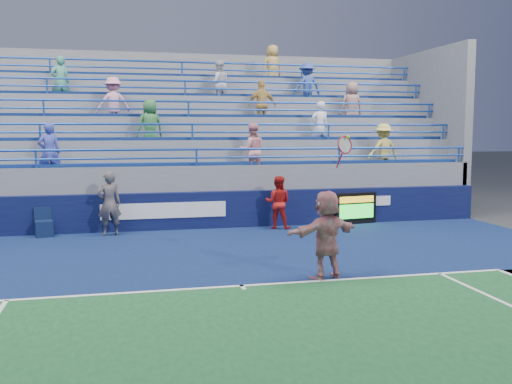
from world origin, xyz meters
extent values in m
plane|color=#333538|center=(0.00, 0.00, 0.00)|extent=(120.00, 120.00, 0.00)
cube|color=#0E1C47|center=(0.00, 2.20, 0.01)|extent=(18.00, 8.40, 0.02)
cube|color=white|center=(0.00, 0.00, 0.02)|extent=(11.00, 0.10, 0.01)
cube|color=white|center=(0.00, -0.10, 0.02)|extent=(0.08, 0.30, 0.01)
cube|color=#090E36|center=(0.00, 6.50, 0.55)|extent=(18.00, 0.30, 1.10)
cube|color=white|center=(-1.00, 6.34, 0.60)|extent=(3.60, 0.02, 0.45)
cube|color=white|center=(5.20, 6.34, 0.70)|extent=(1.80, 0.02, 0.30)
cube|color=slate|center=(0.00, 9.45, 0.55)|extent=(18.00, 5.60, 1.10)
cube|color=slate|center=(0.00, 9.45, 0.93)|extent=(18.00, 5.60, 1.85)
cube|color=navy|center=(0.00, 7.10, 1.90)|extent=(17.40, 0.45, 0.10)
cylinder|color=#204FB0|center=(0.00, 6.70, 2.35)|extent=(18.00, 0.07, 0.07)
cube|color=slate|center=(0.00, 9.95, 1.30)|extent=(18.00, 4.60, 2.60)
cube|color=navy|center=(0.00, 8.10, 2.65)|extent=(17.40, 0.45, 0.10)
cylinder|color=#204FB0|center=(0.00, 7.70, 3.10)|extent=(18.00, 0.07, 0.07)
cube|color=slate|center=(0.00, 10.45, 1.68)|extent=(18.00, 3.60, 3.35)
cube|color=navy|center=(0.00, 9.10, 3.40)|extent=(17.40, 0.45, 0.10)
cylinder|color=#204FB0|center=(0.00, 8.70, 3.85)|extent=(18.00, 0.07, 0.07)
cube|color=slate|center=(0.00, 10.95, 2.05)|extent=(18.00, 2.60, 4.10)
cube|color=navy|center=(0.00, 10.10, 4.15)|extent=(17.40, 0.45, 0.10)
cylinder|color=#204FB0|center=(0.00, 9.70, 4.60)|extent=(18.00, 0.07, 0.07)
cube|color=slate|center=(0.00, 11.45, 2.42)|extent=(18.00, 1.60, 4.85)
cube|color=navy|center=(0.00, 11.10, 4.90)|extent=(17.40, 0.45, 0.10)
cylinder|color=#204FB0|center=(0.00, 10.70, 5.35)|extent=(18.00, 0.07, 0.07)
imported|color=#3854A8|center=(4.52, 10.10, 4.53)|extent=(1.20, 0.82, 1.70)
imported|color=#489E7B|center=(-4.12, 10.10, 4.53)|extent=(0.71, 0.57, 1.70)
imported|color=#36783C|center=(-1.28, 8.10, 3.03)|extent=(0.95, 0.76, 1.70)
imported|color=#E1CB57|center=(6.18, 7.10, 2.28)|extent=(1.19, 0.81, 1.70)
imported|color=#DDAB56|center=(3.46, 11.10, 5.28)|extent=(0.95, 0.75, 1.70)
imported|color=pink|center=(1.78, 7.10, 2.28)|extent=(0.84, 0.66, 1.70)
imported|color=silver|center=(1.23, 10.10, 4.53)|extent=(0.91, 0.76, 1.70)
imported|color=tan|center=(5.87, 9.10, 3.78)|extent=(0.85, 0.58, 1.70)
imported|color=#F7A0C0|center=(-2.39, 9.10, 3.78)|extent=(1.18, 0.79, 1.70)
imported|color=#D7A753|center=(2.57, 9.10, 3.78)|extent=(1.02, 0.48, 1.70)
imported|color=white|center=(4.33, 8.10, 3.03)|extent=(0.65, 0.45, 1.70)
imported|color=#3943AC|center=(-4.19, 7.10, 2.28)|extent=(0.69, 0.53, 1.70)
cube|color=black|center=(4.88, 6.24, 0.49)|extent=(1.42, 0.37, 0.98)
cube|color=gold|center=(4.88, 6.16, 0.78)|extent=(1.20, 0.02, 0.20)
cube|color=#19E533|center=(4.88, 6.16, 0.42)|extent=(1.20, 0.02, 0.44)
cube|color=#0C1A3C|center=(-4.28, 6.12, 0.23)|extent=(0.54, 0.54, 0.45)
cube|color=#0C1A3C|center=(-4.28, 6.32, 0.63)|extent=(0.45, 0.14, 0.35)
imported|color=silver|center=(1.74, 0.22, 0.88)|extent=(1.71, 1.00, 1.75)
torus|color=#A51424|center=(2.09, 0.22, 2.63)|extent=(0.36, 0.21, 0.35)
cylinder|color=#A51424|center=(1.99, 0.22, 2.34)|extent=(0.08, 0.20, 0.32)
sphere|color=#BCD531|center=(2.14, 0.17, 2.78)|extent=(0.07, 0.07, 0.07)
imported|color=#151C3A|center=(-2.53, 5.90, 0.90)|extent=(0.74, 0.57, 1.80)
imported|color=#AE1613|center=(2.31, 5.96, 0.79)|extent=(0.94, 0.85, 1.57)
camera|label=1|loc=(-2.06, -10.18, 2.91)|focal=40.00mm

